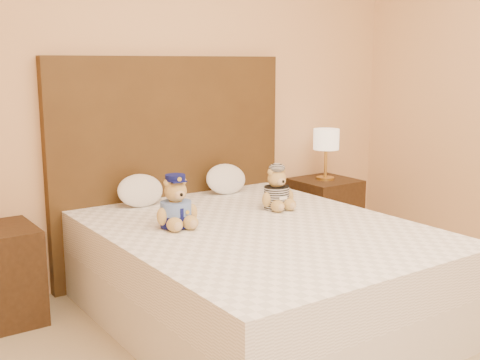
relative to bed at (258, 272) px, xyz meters
name	(u,v)px	position (x,y,z in m)	size (l,w,h in m)	color
bed	(258,272)	(0.00, 0.00, 0.00)	(1.60, 2.00, 0.55)	white
headboard	(172,166)	(0.00, 1.01, 0.47)	(1.75, 0.08, 1.50)	#493116
nightstand_right	(324,213)	(1.25, 0.80, 0.00)	(0.45, 0.45, 0.55)	#372211
lamp	(326,142)	(1.25, 0.80, 0.57)	(0.20, 0.20, 0.40)	gold
teddy_police	(176,201)	(-0.39, 0.25, 0.42)	(0.26, 0.25, 0.30)	#A87E41
teddy_prisoner	(277,188)	(0.34, 0.27, 0.41)	(0.24, 0.23, 0.27)	#A87E41
pillow_left	(140,189)	(-0.33, 0.83, 0.39)	(0.31, 0.20, 0.22)	white
pillow_right	(226,178)	(0.33, 0.83, 0.39)	(0.32, 0.21, 0.22)	white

